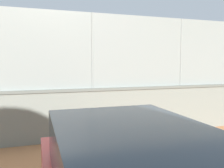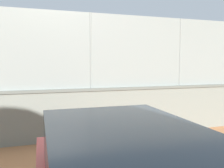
% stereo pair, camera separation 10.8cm
% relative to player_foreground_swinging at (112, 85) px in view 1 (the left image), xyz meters
% --- Properties ---
extents(ground_plane, '(260.00, 260.00, 0.00)m').
position_rel_player_foreground_swinging_xyz_m(ground_plane, '(1.69, -3.17, -0.97)').
color(ground_plane, '#B27247').
extents(perimeter_wall, '(22.47, 0.88, 1.56)m').
position_rel_player_foreground_swinging_xyz_m(perimeter_wall, '(1.24, 7.23, -0.18)').
color(perimeter_wall, gray).
rests_on(perimeter_wall, ground_plane).
extents(fence_panel_on_wall, '(22.08, 0.59, 2.29)m').
position_rel_player_foreground_swinging_xyz_m(fence_panel_on_wall, '(1.24, 7.23, 1.74)').
color(fence_panel_on_wall, gray).
rests_on(fence_panel_on_wall, perimeter_wall).
extents(player_foreground_swinging, '(1.04, 0.90, 1.64)m').
position_rel_player_foreground_swinging_xyz_m(player_foreground_swinging, '(0.00, 0.00, 0.00)').
color(player_foreground_swinging, '#B2B2B2').
rests_on(player_foreground_swinging, ground_plane).
extents(player_crossing_court, '(0.94, 0.94, 1.62)m').
position_rel_player_foreground_swinging_xyz_m(player_crossing_court, '(1.16, -1.54, -0.02)').
color(player_crossing_court, navy).
rests_on(player_crossing_court, ground_plane).
extents(sports_ball, '(0.21, 0.21, 0.21)m').
position_rel_player_foreground_swinging_xyz_m(sports_ball, '(-1.16, 0.51, 0.52)').
color(sports_ball, orange).
extents(courtside_bench, '(1.61, 0.42, 0.87)m').
position_rel_player_foreground_swinging_xyz_m(courtside_bench, '(-2.87, 5.11, -0.51)').
color(courtside_bench, brown).
rests_on(courtside_bench, ground_plane).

